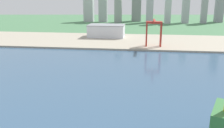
{
  "coord_description": "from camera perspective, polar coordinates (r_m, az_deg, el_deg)",
  "views": [
    {
      "loc": [
        20.98,
        87.83,
        71.65
      ],
      "look_at": [
        1.33,
        234.67,
        31.48
      ],
      "focal_mm": 40.31,
      "sensor_mm": 36.0,
      "label": 1
    }
  ],
  "objects": [
    {
      "name": "ground_plane",
      "position": [
        224.92,
        1.87,
        -3.41
      ],
      "size": [
        2400.0,
        2400.0,
        0.0
      ],
      "primitive_type": "plane",
      "color": "#4A7A50"
    },
    {
      "name": "distant_skyline",
      "position": [
        727.77,
        9.34,
        13.51
      ],
      "size": [
        390.01,
        74.4,
        149.04
      ],
      "color": "#B3B5B9",
      "rests_on": "ground"
    },
    {
      "name": "port_crane_red",
      "position": [
        358.36,
        9.51,
        8.22
      ],
      "size": [
        22.38,
        44.87,
        37.59
      ],
      "color": "#B72D23",
      "rests_on": "industrial_pier"
    },
    {
      "name": "industrial_pier",
      "position": [
        408.82,
        4.59,
        5.21
      ],
      "size": [
        840.0,
        140.0,
        2.5
      ],
      "primitive_type": "cube",
      "color": "#ABA08C",
      "rests_on": "ground"
    },
    {
      "name": "warehouse_main",
      "position": [
        441.91,
        -1.26,
        7.56
      ],
      "size": [
        62.51,
        40.57,
        21.2
      ],
      "color": "silver",
      "rests_on": "industrial_pier"
    },
    {
      "name": "water_bay",
      "position": [
        169.46,
        -0.21,
        -9.81
      ],
      "size": [
        840.0,
        360.0,
        0.15
      ],
      "primitive_type": "cube",
      "color": "#385675",
      "rests_on": "ground"
    }
  ]
}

